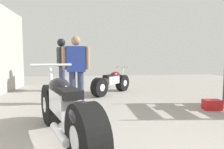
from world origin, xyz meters
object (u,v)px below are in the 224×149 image
(mechanic_with_helmet, at_px, (62,60))
(red_toolbox, at_px, (212,105))
(mechanic_in_blue, at_px, (76,66))
(motorcycle_maroon_cruiser, at_px, (65,110))
(motorcycle_black_naked, at_px, (111,83))

(mechanic_with_helmet, xyz_separation_m, red_toolbox, (3.44, -2.79, -0.94))
(mechanic_in_blue, bearing_deg, red_toolbox, -17.00)
(motorcycle_maroon_cruiser, height_order, red_toolbox, motorcycle_maroon_cruiser)
(motorcycle_black_naked, xyz_separation_m, red_toolbox, (1.86, -2.06, -0.23))
(mechanic_in_blue, bearing_deg, motorcycle_maroon_cruiser, -90.39)
(mechanic_in_blue, bearing_deg, motorcycle_black_naked, 50.87)
(motorcycle_black_naked, relative_size, red_toolbox, 4.18)
(motorcycle_black_naked, height_order, mechanic_with_helmet, mechanic_with_helmet)
(mechanic_with_helmet, bearing_deg, motorcycle_black_naked, -24.51)
(motorcycle_black_naked, bearing_deg, mechanic_with_helmet, 155.49)
(mechanic_in_blue, distance_m, red_toolbox, 3.07)
(motorcycle_maroon_cruiser, bearing_deg, mechanic_in_blue, 89.61)
(motorcycle_maroon_cruiser, xyz_separation_m, mechanic_in_blue, (0.01, 1.97, 0.49))
(motorcycle_black_naked, xyz_separation_m, mechanic_with_helmet, (-1.58, 0.72, 0.71))
(motorcycle_black_naked, distance_m, mechanic_with_helmet, 1.88)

